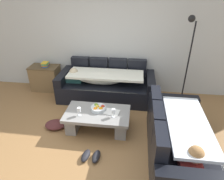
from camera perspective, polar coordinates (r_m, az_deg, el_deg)
ground_plane at (r=3.67m, az=-8.07°, el=-14.89°), size 14.00×14.00×0.00m
back_wall at (r=4.90m, az=-2.63°, el=14.97°), size 9.00×0.10×2.70m
couch_along_wall at (r=4.75m, az=-1.98°, el=1.39°), size 2.23×0.92×0.88m
couch_near_window at (r=3.37m, az=18.46°, el=-13.44°), size 0.92×1.92×0.88m
coffee_table at (r=3.80m, az=-4.19°, el=-8.17°), size 1.20×0.68×0.38m
fruit_bowl at (r=3.75m, az=-3.93°, el=-5.20°), size 0.28×0.28×0.10m
wine_glass_near_left at (r=3.61m, az=-9.43°, el=-5.72°), size 0.07×0.07×0.17m
wine_glass_near_right at (r=3.53m, az=0.42°, el=-6.18°), size 0.07×0.07×0.17m
open_magazine at (r=3.71m, az=-0.13°, el=-6.33°), size 0.31×0.26×0.01m
side_cabinet at (r=5.42m, az=-18.49°, el=3.31°), size 0.72×0.44×0.64m
book_stack_on_cabinet at (r=5.26m, az=-18.60°, el=7.01°), size 0.15×0.21×0.12m
floor_lamp at (r=4.62m, az=20.86°, el=9.25°), size 0.33×0.31×1.95m
pair_of_shoes at (r=3.38m, az=-6.05°, el=-18.33°), size 0.32×0.29×0.09m
crumpled_garment at (r=4.08m, az=-15.92°, el=-9.54°), size 0.43×0.36×0.12m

